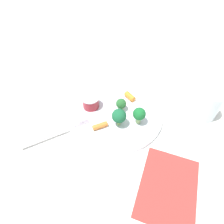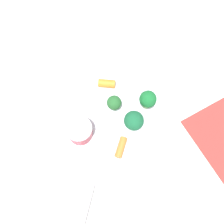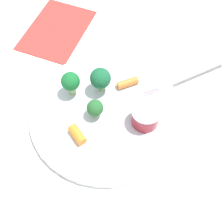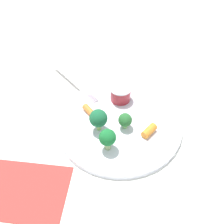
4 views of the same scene
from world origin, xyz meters
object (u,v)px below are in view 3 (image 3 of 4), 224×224
broccoli_floret_0 (100,78)px  broccoli_floret_2 (95,108)px  fork (185,78)px  napkin (57,30)px  broccoli_floret_1 (71,82)px  plate (106,113)px  carrot_stick_0 (128,83)px  carrot_stick_1 (77,135)px  sauce_cup (145,116)px

broccoli_floret_0 → broccoli_floret_2: size_ratio=1.41×
fork → napkin: (0.11, 0.28, -0.01)m
broccoli_floret_2 → fork: size_ratio=0.24×
broccoli_floret_1 → fork: size_ratio=0.32×
plate → napkin: size_ratio=1.64×
carrot_stick_0 → broccoli_floret_2: bearing=144.3°
plate → fork: size_ratio=1.72×
carrot_stick_0 → carrot_stick_1: bearing=147.5°
sauce_cup → broccoli_floret_0: size_ratio=0.93×
broccoli_floret_0 → broccoli_floret_2: 0.06m
plate → broccoli_floret_1: 0.09m
broccoli_floret_0 → napkin: bearing=37.0°
carrot_stick_0 → fork: 0.11m
plate → broccoli_floret_2: size_ratio=7.29×
broccoli_floret_0 → napkin: 0.20m
sauce_cup → carrot_stick_0: 0.09m
broccoli_floret_0 → carrot_stick_1: broccoli_floret_0 is taller
sauce_cup → broccoli_floret_1: bearing=70.6°
broccoli_floret_0 → carrot_stick_1: 0.11m
sauce_cup → carrot_stick_1: 0.12m
sauce_cup → broccoli_floret_0: broccoli_floret_0 is taller
broccoli_floret_0 → carrot_stick_1: (-0.10, 0.03, -0.03)m
broccoli_floret_1 → broccoli_floret_0: bearing=-76.9°
carrot_stick_1 → napkin: bearing=19.3°
fork → napkin: size_ratio=0.95×
plate → broccoli_floret_0: size_ratio=5.17×
broccoli_floret_0 → plate: bearing=-162.4°
plate → sauce_cup: 0.08m
broccoli_floret_1 → carrot_stick_0: broccoli_floret_1 is taller
broccoli_floret_0 → carrot_stick_0: 0.06m
plate → sauce_cup: size_ratio=5.56×
sauce_cup → fork: size_ratio=0.31×
broccoli_floret_0 → broccoli_floret_2: (-0.06, 0.00, -0.01)m
carrot_stick_1 → broccoli_floret_0: bearing=-14.7°
fork → broccoli_floret_1: bearing=104.9°
fork → napkin: 0.30m
carrot_stick_1 → plate: bearing=-36.9°
sauce_cup → broccoli_floret_0: (0.06, 0.09, 0.02)m
broccoli_floret_2 → carrot_stick_0: bearing=-35.7°
broccoli_floret_0 → napkin: size_ratio=0.32×
plate → carrot_stick_1: bearing=143.1°
plate → broccoli_floret_1: size_ratio=5.43×
carrot_stick_1 → napkin: size_ratio=0.21×
broccoli_floret_1 → broccoli_floret_2: size_ratio=1.34×
napkin → sauce_cup: bearing=-136.9°
sauce_cup → broccoli_floret_2: broccoli_floret_2 is taller
broccoli_floret_2 → carrot_stick_0: (0.07, -0.05, -0.02)m
broccoli_floret_1 → sauce_cup: bearing=-109.4°
plate → broccoli_floret_0: broccoli_floret_0 is taller
sauce_cup → fork: (0.11, -0.07, -0.02)m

